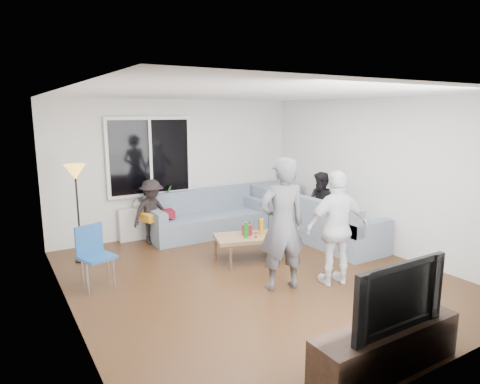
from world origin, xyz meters
TOP-DOWN VIEW (x-y plane):
  - floor at (0.00, 0.00)m, footprint 5.00×5.50m
  - ceiling at (0.00, 0.00)m, footprint 5.00×5.50m
  - wall_back at (0.00, 2.77)m, footprint 5.00×0.04m
  - wall_front at (0.00, -2.77)m, footprint 5.00×0.04m
  - wall_left at (-2.52, 0.00)m, footprint 0.04×5.50m
  - wall_right at (2.52, 0.00)m, footprint 0.04×5.50m
  - window_frame at (-0.60, 2.69)m, footprint 1.62×0.06m
  - window_glass at (-0.60, 2.65)m, footprint 1.50×0.02m
  - window_mullion at (-0.60, 2.64)m, footprint 0.05×0.03m
  - radiator at (-0.60, 2.65)m, footprint 1.30×0.12m
  - potted_plant at (-0.30, 2.62)m, footprint 0.24×0.22m
  - vase at (-0.91, 2.62)m, footprint 0.20×0.20m
  - sofa_back_section at (0.37, 2.27)m, footprint 2.30×0.85m
  - sofa_right_section at (2.02, 0.56)m, footprint 2.00×0.85m
  - sofa_corner at (1.96, 2.27)m, footprint 0.85×0.85m
  - cushion_yellow at (-0.74, 2.25)m, footprint 0.45×0.41m
  - cushion_red at (-0.50, 2.33)m, footprint 0.39×0.34m
  - coffee_table at (0.32, 0.66)m, footprint 1.23×0.89m
  - pitcher at (0.32, 0.73)m, footprint 0.17×0.17m
  - side_chair at (-2.05, 0.77)m, footprint 0.51×0.51m
  - floor_lamp at (-2.05, 1.98)m, footprint 0.32×0.32m
  - player_left at (0.07, -0.52)m, footprint 0.73×0.57m
  - player_right at (0.82, -0.78)m, footprint 1.01×0.61m
  - spectator_right at (2.02, 0.85)m, footprint 0.55×0.67m
  - spectator_back at (-0.73, 2.30)m, footprint 0.84×0.60m
  - tv_console at (-0.20, -2.50)m, footprint 1.60×0.40m
  - television at (-0.20, -2.50)m, footprint 1.12×0.15m
  - bottle_d at (0.52, 0.62)m, footprint 0.07×0.07m
  - bottle_e at (0.63, 0.80)m, footprint 0.07×0.07m
  - bottle_c at (0.38, 0.80)m, footprint 0.07×0.07m
  - bottle_b at (0.21, 0.59)m, footprint 0.08×0.08m

SIDE VIEW (x-z plane):
  - floor at x=0.00m, z-range -0.04..0.00m
  - coffee_table at x=0.32m, z-range 0.00..0.40m
  - tv_console at x=-0.20m, z-range 0.00..0.44m
  - radiator at x=-0.60m, z-range 0.00..0.62m
  - sofa_back_section at x=0.37m, z-range 0.00..0.85m
  - sofa_right_section at x=2.02m, z-range 0.00..0.85m
  - sofa_corner at x=1.96m, z-range 0.00..0.85m
  - side_chair at x=-2.05m, z-range 0.00..0.86m
  - pitcher at x=0.32m, z-range 0.40..0.57m
  - bottle_c at x=0.38m, z-range 0.40..0.59m
  - bottle_e at x=0.63m, z-range 0.40..0.61m
  - cushion_yellow at x=-0.74m, z-range 0.44..0.58m
  - cushion_red at x=-0.50m, z-range 0.45..0.57m
  - bottle_b at x=0.21m, z-range 0.40..0.66m
  - bottle_d at x=0.52m, z-range 0.40..0.66m
  - spectator_back at x=-0.73m, z-range 0.00..1.18m
  - spectator_right at x=2.02m, z-range 0.00..1.28m
  - vase at x=-0.91m, z-range 0.62..0.79m
  - television at x=-0.20m, z-range 0.44..1.08m
  - floor_lamp at x=-2.05m, z-range 0.00..1.56m
  - player_right at x=0.82m, z-range 0.00..1.60m
  - potted_plant at x=-0.30m, z-range 0.62..0.98m
  - player_left at x=0.07m, z-range 0.00..1.80m
  - wall_back at x=0.00m, z-range 0.00..2.60m
  - wall_front at x=0.00m, z-range 0.00..2.60m
  - wall_left at x=-2.52m, z-range 0.00..2.60m
  - wall_right at x=2.52m, z-range 0.00..2.60m
  - window_frame at x=-0.60m, z-range 0.81..2.29m
  - window_glass at x=-0.60m, z-range 0.88..2.23m
  - window_mullion at x=-0.60m, z-range 0.88..2.23m
  - ceiling at x=0.00m, z-range 2.60..2.64m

